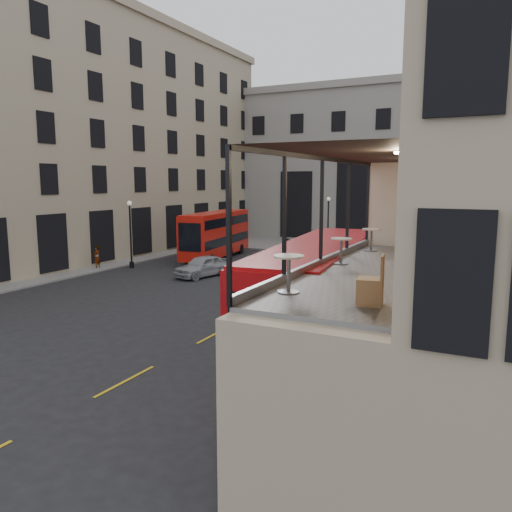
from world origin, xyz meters
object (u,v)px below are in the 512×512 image
at_px(cafe_chair_d, 441,245).
at_px(bus_near, 319,298).
at_px(cafe_chair_c, 406,254).
at_px(street_lamp_b, 328,227).
at_px(pedestrian_e, 97,258).
at_px(cafe_table_mid, 341,247).
at_px(traffic_light_far, 217,228).
at_px(street_lamp_a, 131,238).
at_px(car_a, 203,266).
at_px(bicycle, 267,314).
at_px(pedestrian_c, 400,249).
at_px(traffic_light_near, 288,264).
at_px(pedestrian_d, 469,245).
at_px(cafe_table_far, 371,236).
at_px(cafe_chair_b, 416,272).
at_px(car_b, 316,268).
at_px(cafe_chair_a, 371,290).
at_px(cyclist, 296,269).
at_px(pedestrian_a, 197,244).
at_px(pedestrian_b, 334,238).
at_px(bus_far, 216,232).
at_px(cafe_table_near, 289,268).

bearing_deg(cafe_chair_d, bus_near, 171.23).
bearing_deg(cafe_chair_c, street_lamp_b, 111.66).
distance_m(pedestrian_e, cafe_table_mid, 29.24).
distance_m(traffic_light_far, street_lamp_a, 10.20).
height_order(traffic_light_far, car_a, traffic_light_far).
height_order(bicycle, pedestrian_c, pedestrian_c).
bearing_deg(pedestrian_c, traffic_light_far, 2.01).
bearing_deg(traffic_light_near, street_lamp_b, 102.80).
bearing_deg(bus_near, pedestrian_d, 84.56).
bearing_deg(pedestrian_e, car_a, 90.74).
distance_m(bus_near, cafe_table_far, 3.29).
xyz_separation_m(traffic_light_near, pedestrian_c, (2.22, 20.57, -1.54)).
height_order(pedestrian_e, cafe_chair_b, cafe_chair_b).
distance_m(car_b, pedestrian_e, 17.13).
relative_size(street_lamp_b, bicycle, 3.21).
height_order(bus_near, cafe_chair_a, cafe_chair_a).
relative_size(bicycle, cyclist, 1.05).
bearing_deg(traffic_light_far, pedestrian_a, -168.65).
xyz_separation_m(cafe_table_mid, cafe_chair_d, (2.25, 3.11, -0.19)).
distance_m(pedestrian_b, cafe_chair_a, 43.49).
bearing_deg(car_b, pedestrian_a, 160.55).
bearing_deg(bus_far, bus_near, -51.02).
xyz_separation_m(street_lamp_a, cafe_chair_d, (24.67, -14.38, 2.50)).
height_order(pedestrian_a, cafe_chair_a, cafe_chair_a).
relative_size(bus_near, pedestrian_a, 7.27).
relative_size(traffic_light_near, bicycle, 2.29).
bearing_deg(traffic_light_far, cafe_table_near, -56.89).
xyz_separation_m(traffic_light_near, traffic_light_far, (-14.00, 16.00, 0.00)).
relative_size(pedestrian_a, cafe_chair_b, 2.06).
bearing_deg(cafe_table_far, bicycle, 139.77).
relative_size(pedestrian_a, cafe_table_far, 2.23).
bearing_deg(pedestrian_b, cafe_table_mid, -123.52).
distance_m(pedestrian_d, cafe_table_far, 33.93).
relative_size(car_b, pedestrian_c, 2.76).
bearing_deg(cafe_chair_c, pedestrian_b, 110.39).
height_order(traffic_light_near, bus_near, bus_near).
bearing_deg(cafe_chair_c, cafe_chair_d, 75.31).
xyz_separation_m(pedestrian_c, cafe_table_far, (4.31, -29.11, 4.20)).
distance_m(cyclist, cafe_chair_c, 21.05).
height_order(bicycle, cafe_chair_d, cafe_chair_d).
xyz_separation_m(cyclist, pedestrian_b, (-3.10, 18.34, 0.14)).
bearing_deg(street_lamp_a, cafe_table_mid, -37.97).
bearing_deg(traffic_light_near, cafe_chair_a, -62.25).
bearing_deg(pedestrian_e, pedestrian_a, 163.66).
bearing_deg(cafe_chair_c, pedestrian_d, 90.64).
bearing_deg(bus_near, pedestrian_b, 106.68).
distance_m(street_lamp_a, car_b, 15.00).
height_order(car_b, cafe_chair_c, cafe_chair_c).
bearing_deg(cafe_chair_d, pedestrian_a, 135.91).
height_order(bus_far, cyclist, bus_far).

